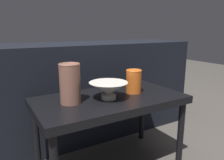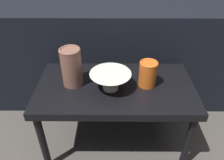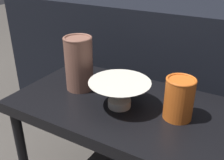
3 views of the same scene
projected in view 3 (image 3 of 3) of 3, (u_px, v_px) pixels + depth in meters
The scene contains 5 objects.
table at pixel (129, 116), 0.90m from camera, with size 0.80×0.43×0.42m.
couch_backdrop at pixel (175, 73), 1.31m from camera, with size 1.75×0.50×0.68m.
bowl at pixel (120, 92), 0.84m from camera, with size 0.20×0.20×0.09m.
vase_textured_left at pixel (79, 63), 0.94m from camera, with size 0.10×0.10×0.20m.
vase_colorful_right at pixel (179, 98), 0.78m from camera, with size 0.09×0.09×0.13m.
Camera 3 is at (0.33, -0.68, 0.88)m, focal length 42.00 mm.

